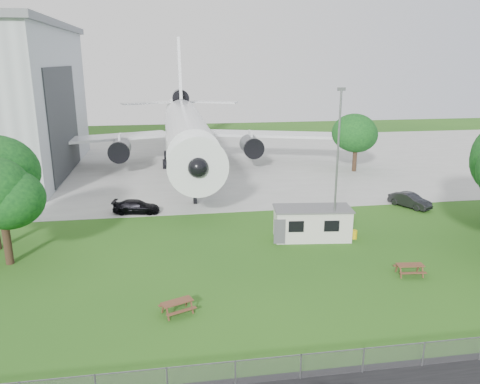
{
  "coord_description": "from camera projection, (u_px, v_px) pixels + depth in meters",
  "views": [
    {
      "loc": [
        -4.57,
        -27.08,
        14.07
      ],
      "look_at": [
        0.97,
        8.0,
        4.0
      ],
      "focal_mm": 35.0,
      "sensor_mm": 36.0,
      "label": 1
    }
  ],
  "objects": [
    {
      "name": "car_apron_van",
      "position": [
        136.0,
        207.0,
        44.29
      ],
      "size": [
        4.59,
        2.43,
        1.27
      ],
      "primitive_type": "imported",
      "rotation": [
        0.0,
        0.0,
        1.42
      ],
      "color": "black",
      "rests_on": "ground"
    },
    {
      "name": "lamp_mast",
      "position": [
        337.0,
        169.0,
        35.74
      ],
      "size": [
        0.16,
        0.16,
        12.0
      ],
      "primitive_type": "cylinder",
      "color": "slate",
      "rests_on": "ground"
    },
    {
      "name": "fence",
      "position": [
        279.0,
        381.0,
        21.23
      ],
      "size": [
        58.0,
        0.04,
        1.3
      ],
      "primitive_type": "cube",
      "color": "gray",
      "rests_on": "ground"
    },
    {
      "name": "airliner",
      "position": [
        186.0,
        128.0,
        62.59
      ],
      "size": [
        46.36,
        47.73,
        17.69
      ],
      "color": "white",
      "rests_on": "ground"
    },
    {
      "name": "ground",
      "position": [
        244.0,
        285.0,
        30.25
      ],
      "size": [
        160.0,
        160.0,
        0.0
      ],
      "primitive_type": "plane",
      "color": "#356C1D"
    },
    {
      "name": "tree_west_small",
      "position": [
        0.0,
        195.0,
        32.09
      ],
      "size": [
        6.0,
        6.0,
        8.13
      ],
      "color": "#382619",
      "rests_on": "ground"
    },
    {
      "name": "picnic_east",
      "position": [
        409.0,
        275.0,
        31.73
      ],
      "size": [
        1.95,
        1.68,
        0.76
      ],
      "primitive_type": null,
      "rotation": [
        0.0,
        0.0,
        -0.1
      ],
      "color": "brown",
      "rests_on": "ground"
    },
    {
      "name": "picnic_west",
      "position": [
        178.0,
        313.0,
        26.93
      ],
      "size": [
        2.24,
        2.07,
        0.76
      ],
      "primitive_type": null,
      "rotation": [
        0.0,
        0.0,
        0.39
      ],
      "color": "brown",
      "rests_on": "ground"
    },
    {
      "name": "concrete_apron",
      "position": [
        200.0,
        162.0,
        66.36
      ],
      "size": [
        120.0,
        46.0,
        0.03
      ],
      "primitive_type": "cube",
      "color": "#B7B7B2",
      "rests_on": "ground"
    },
    {
      "name": "car_ne_sedan",
      "position": [
        410.0,
        201.0,
        46.08
      ],
      "size": [
        3.3,
        4.39,
        1.38
      ],
      "primitive_type": "imported",
      "rotation": [
        0.0,
        0.0,
        0.5
      ],
      "color": "black",
      "rests_on": "ground"
    },
    {
      "name": "site_cabin",
      "position": [
        312.0,
        223.0,
        37.87
      ],
      "size": [
        6.88,
        3.39,
        2.62
      ],
      "color": "silver",
      "rests_on": "ground"
    },
    {
      "name": "tree_far_apron",
      "position": [
        356.0,
        136.0,
        59.89
      ],
      "size": [
        5.96,
        5.96,
        7.66
      ],
      "color": "#382619",
      "rests_on": "ground"
    }
  ]
}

